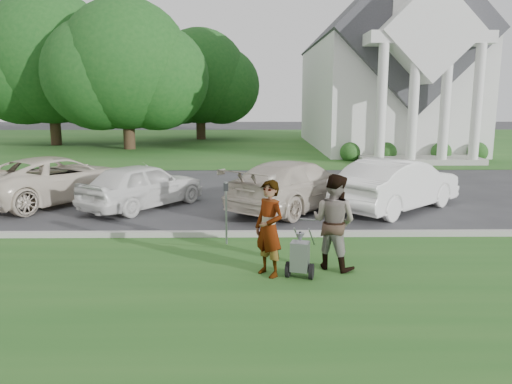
{
  "coord_description": "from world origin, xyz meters",
  "views": [
    {
      "loc": [
        0.03,
        -11.35,
        3.39
      ],
      "look_at": [
        0.17,
        0.0,
        1.24
      ],
      "focal_mm": 35.0,
      "sensor_mm": 36.0,
      "label": 1
    }
  ],
  "objects_px": {
    "striping_cart": "(300,257)",
    "car_d": "(397,184)",
    "tree_back": "(200,81)",
    "tree_left": "(126,71)",
    "car_b": "(143,185)",
    "church": "(383,59)",
    "car_a": "(58,179)",
    "person_right": "(334,222)",
    "person_left": "(269,229)",
    "tree_far": "(50,64)",
    "car_c": "(295,185)",
    "parking_meter_near": "(226,205)"
  },
  "relations": [
    {
      "from": "striping_cart",
      "to": "car_a",
      "type": "relative_size",
      "value": 0.2
    },
    {
      "from": "church",
      "to": "striping_cart",
      "type": "distance_m",
      "value": 27.22
    },
    {
      "from": "parking_meter_near",
      "to": "car_a",
      "type": "xyz_separation_m",
      "value": [
        -5.79,
        5.02,
        -0.18
      ]
    },
    {
      "from": "tree_left",
      "to": "person_right",
      "type": "xyz_separation_m",
      "value": [
        9.7,
        -23.76,
        -4.15
      ]
    },
    {
      "from": "tree_back",
      "to": "car_b",
      "type": "distance_m",
      "value": 26.35
    },
    {
      "from": "church",
      "to": "parking_meter_near",
      "type": "bearing_deg",
      "value": -112.34
    },
    {
      "from": "tree_back",
      "to": "tree_left",
      "type": "bearing_deg",
      "value": -116.57
    },
    {
      "from": "tree_far",
      "to": "striping_cart",
      "type": "xyz_separation_m",
      "value": [
        14.99,
        -27.29,
        -5.28
      ]
    },
    {
      "from": "tree_back",
      "to": "person_left",
      "type": "xyz_separation_m",
      "value": [
        4.4,
        -32.16,
        -3.8
      ]
    },
    {
      "from": "tree_left",
      "to": "car_b",
      "type": "distance_m",
      "value": 19.15
    },
    {
      "from": "parking_meter_near",
      "to": "car_c",
      "type": "height_order",
      "value": "car_c"
    },
    {
      "from": "tree_back",
      "to": "car_a",
      "type": "relative_size",
      "value": 1.77
    },
    {
      "from": "car_b",
      "to": "church",
      "type": "bearing_deg",
      "value": -86.51
    },
    {
      "from": "striping_cart",
      "to": "car_d",
      "type": "xyz_separation_m",
      "value": [
        3.55,
        5.86,
        0.37
      ]
    },
    {
      "from": "person_right",
      "to": "striping_cart",
      "type": "bearing_deg",
      "value": 73.06
    },
    {
      "from": "person_left",
      "to": "person_right",
      "type": "bearing_deg",
      "value": 65.93
    },
    {
      "from": "tree_far",
      "to": "tree_left",
      "type": "bearing_deg",
      "value": -26.56
    },
    {
      "from": "car_a",
      "to": "person_right",
      "type": "bearing_deg",
      "value": 174.53
    },
    {
      "from": "person_right",
      "to": "person_left",
      "type": "bearing_deg",
      "value": 53.29
    },
    {
      "from": "church",
      "to": "tree_back",
      "type": "xyz_separation_m",
      "value": [
        -13.01,
        6.87,
        -1.21
      ]
    },
    {
      "from": "church",
      "to": "tree_back",
      "type": "bearing_deg",
      "value": 152.15
    },
    {
      "from": "car_b",
      "to": "car_d",
      "type": "bearing_deg",
      "value": -146.76
    },
    {
      "from": "tree_left",
      "to": "parking_meter_near",
      "type": "bearing_deg",
      "value": -71.25
    },
    {
      "from": "car_b",
      "to": "car_d",
      "type": "distance_m",
      "value": 7.84
    },
    {
      "from": "church",
      "to": "car_c",
      "type": "distance_m",
      "value": 21.45
    },
    {
      "from": "tree_left",
      "to": "parking_meter_near",
      "type": "height_order",
      "value": "tree_left"
    },
    {
      "from": "person_right",
      "to": "car_a",
      "type": "height_order",
      "value": "person_right"
    },
    {
      "from": "car_a",
      "to": "car_b",
      "type": "bearing_deg",
      "value": -163.88
    },
    {
      "from": "car_a",
      "to": "car_b",
      "type": "relative_size",
      "value": 1.3
    },
    {
      "from": "car_b",
      "to": "person_right",
      "type": "bearing_deg",
      "value": 167.36
    },
    {
      "from": "person_right",
      "to": "tree_left",
      "type": "bearing_deg",
      "value": -31.6
    },
    {
      "from": "striping_cart",
      "to": "car_d",
      "type": "height_order",
      "value": "car_d"
    },
    {
      "from": "tree_far",
      "to": "person_right",
      "type": "distance_m",
      "value": 31.38
    },
    {
      "from": "striping_cart",
      "to": "tree_far",
      "type": "bearing_deg",
      "value": 134.73
    },
    {
      "from": "car_c",
      "to": "tree_back",
      "type": "bearing_deg",
      "value": -39.3
    },
    {
      "from": "church",
      "to": "car_a",
      "type": "distance_m",
      "value": 24.31
    },
    {
      "from": "car_a",
      "to": "car_b",
      "type": "xyz_separation_m",
      "value": [
        3.0,
        -1.0,
        -0.04
      ]
    },
    {
      "from": "car_b",
      "to": "parking_meter_near",
      "type": "bearing_deg",
      "value": 160.92
    },
    {
      "from": "tree_far",
      "to": "striping_cart",
      "type": "distance_m",
      "value": 31.58
    },
    {
      "from": "parking_meter_near",
      "to": "car_d",
      "type": "distance_m",
      "value": 6.21
    },
    {
      "from": "tree_far",
      "to": "person_right",
      "type": "bearing_deg",
      "value": -59.59
    },
    {
      "from": "tree_back",
      "to": "church",
      "type": "bearing_deg",
      "value": -27.85
    },
    {
      "from": "striping_cart",
      "to": "car_c",
      "type": "distance_m",
      "value": 6.06
    },
    {
      "from": "striping_cart",
      "to": "car_a",
      "type": "bearing_deg",
      "value": 151.05
    },
    {
      "from": "church",
      "to": "person_left",
      "type": "height_order",
      "value": "church"
    },
    {
      "from": "tree_far",
      "to": "car_d",
      "type": "xyz_separation_m",
      "value": [
        18.54,
        -21.44,
        -4.9
      ]
    },
    {
      "from": "car_c",
      "to": "person_left",
      "type": "bearing_deg",
      "value": 119.06
    },
    {
      "from": "parking_meter_near",
      "to": "striping_cart",
      "type": "bearing_deg",
      "value": -56.2
    },
    {
      "from": "tree_back",
      "to": "car_c",
      "type": "bearing_deg",
      "value": -78.3
    },
    {
      "from": "car_a",
      "to": "church",
      "type": "bearing_deg",
      "value": -95.56
    }
  ]
}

